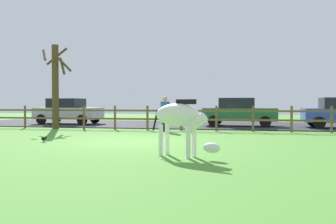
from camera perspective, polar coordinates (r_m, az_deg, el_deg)
name	(u,v)px	position (r m, az deg, el deg)	size (l,w,h in m)	color
ground_plane	(134,141)	(12.23, -5.57, -4.75)	(60.00, 60.00, 0.00)	#549338
parking_asphalt	(180,125)	(21.25, 2.03, -2.06)	(28.00, 7.40, 0.05)	#2D2D33
paddock_fence	(164,116)	(17.02, -0.63, -0.72)	(22.02, 0.11, 1.20)	brown
bare_tree	(55,84)	(18.99, -17.85, 4.44)	(1.59, 1.52, 4.32)	#513A23
zebra	(180,119)	(8.59, 2.00, -1.17)	(1.83, 1.00, 1.41)	white
crow_on_grass	(44,138)	(12.58, -19.55, -4.08)	(0.21, 0.10, 0.20)	black
parked_car_silver	(68,111)	(22.44, -15.96, 0.17)	(4.04, 1.97, 1.56)	#B7BABF
parked_car_green	(239,112)	(19.86, 11.50, 0.04)	(4.06, 2.00, 1.56)	#236B38
visitor_near_fence	(165,112)	(16.38, -0.48, 0.00)	(0.40, 0.30, 1.64)	#232847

